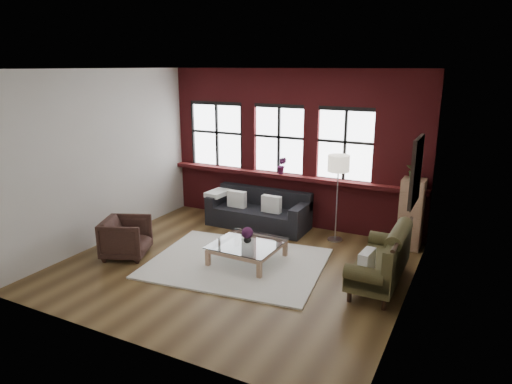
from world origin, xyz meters
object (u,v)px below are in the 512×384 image
at_px(dark_sofa, 258,209).
at_px(vase, 247,239).
at_px(coffee_table, 247,252).
at_px(vintage_settee, 380,258).
at_px(drawer_chest, 411,214).
at_px(armchair, 126,238).
at_px(floor_lamp, 337,195).

distance_m(dark_sofa, vase, 1.79).
bearing_deg(coffee_table, dark_sofa, 110.91).
relative_size(vintage_settee, coffee_table, 1.54).
height_order(vintage_settee, drawer_chest, drawer_chest).
distance_m(vintage_settee, coffee_table, 2.20).
height_order(coffee_table, drawer_chest, drawer_chest).
xyz_separation_m(coffee_table, vase, (-0.00, 0.00, 0.25)).
relative_size(armchair, vase, 5.45).
distance_m(dark_sofa, armchair, 2.77).
bearing_deg(vintage_settee, vase, -175.48).
xyz_separation_m(dark_sofa, drawer_chest, (2.98, 0.25, 0.27)).
relative_size(armchair, coffee_table, 0.70).
height_order(vintage_settee, floor_lamp, floor_lamp).
distance_m(vintage_settee, floor_lamp, 1.93).
bearing_deg(vase, floor_lamp, 58.25).
bearing_deg(vintage_settee, dark_sofa, 151.99).
xyz_separation_m(armchair, vase, (2.01, 0.74, 0.08)).
height_order(armchair, coffee_table, armchair).
bearing_deg(armchair, dark_sofa, -52.89).
relative_size(drawer_chest, floor_lamp, 0.72).
bearing_deg(drawer_chest, dark_sofa, -175.27).
distance_m(armchair, floor_lamp, 3.91).
relative_size(dark_sofa, vintage_settee, 1.25).
relative_size(vase, drawer_chest, 0.11).
bearing_deg(floor_lamp, dark_sofa, 179.69).
xyz_separation_m(vintage_settee, armchair, (-4.18, -0.92, -0.10)).
height_order(vase, drawer_chest, drawer_chest).
xyz_separation_m(vintage_settee, vase, (-2.18, -0.17, -0.02)).
distance_m(vintage_settee, vase, 2.18).
bearing_deg(dark_sofa, floor_lamp, -0.31).
xyz_separation_m(vintage_settee, coffee_table, (-2.18, -0.17, -0.27)).
relative_size(dark_sofa, drawer_chest, 1.60).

